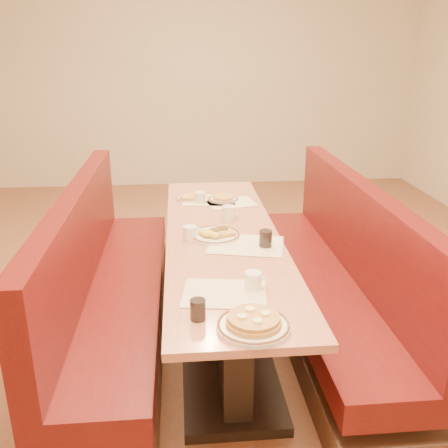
{
  "coord_description": "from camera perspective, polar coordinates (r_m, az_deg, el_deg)",
  "views": [
    {
      "loc": [
        -0.26,
        -2.89,
        1.87
      ],
      "look_at": [
        0.0,
        -0.08,
        0.85
      ],
      "focal_mm": 40.0,
      "sensor_mm": 36.0,
      "label": 1
    }
  ],
  "objects": [
    {
      "name": "coffee_mug_c",
      "position": [
        3.37,
        0.61,
        1.32
      ],
      "size": [
        0.12,
        0.09,
        0.09
      ],
      "rotation": [
        0.0,
        0.0,
        0.42
      ],
      "color": "white",
      "rests_on": "diner_table"
    },
    {
      "name": "extra_plate_far",
      "position": [
        3.83,
        -4.12,
        2.99
      ],
      "size": [
        0.2,
        0.2,
        0.04
      ],
      "rotation": [
        0.0,
        0.0,
        0.04
      ],
      "color": "white",
      "rests_on": "diner_table"
    },
    {
      "name": "soda_tumbler_near",
      "position": [
        2.18,
        -3.01,
        -9.75
      ],
      "size": [
        0.07,
        0.07,
        0.09
      ],
      "color": "black",
      "rests_on": "diner_table"
    },
    {
      "name": "diner_table",
      "position": [
        3.27,
        -0.13,
        -7.38
      ],
      "size": [
        0.7,
        2.5,
        0.75
      ],
      "color": "black",
      "rests_on": "ground"
    },
    {
      "name": "room_envelope",
      "position": [
        2.91,
        -0.16,
        21.05
      ],
      "size": [
        6.04,
        8.04,
        2.82
      ],
      "color": "beige",
      "rests_on": "ground"
    },
    {
      "name": "booth_left",
      "position": [
        3.3,
        -13.03,
        -7.93
      ],
      "size": [
        0.55,
        2.5,
        1.05
      ],
      "color": "#4C3326",
      "rests_on": "ground"
    },
    {
      "name": "coffee_mug_d",
      "position": [
        3.73,
        -2.71,
        3.07
      ],
      "size": [
        0.11,
        0.08,
        0.08
      ],
      "rotation": [
        0.0,
        0.0,
        -0.42
      ],
      "color": "white",
      "rests_on": "diner_table"
    },
    {
      "name": "ground",
      "position": [
        3.46,
        -0.13,
        -12.9
      ],
      "size": [
        8.0,
        8.0,
        0.0
      ],
      "primitive_type": "plane",
      "color": "#9E6647",
      "rests_on": "ground"
    },
    {
      "name": "eggs_plate",
      "position": [
        3.06,
        -1.07,
        -1.23
      ],
      "size": [
        0.31,
        0.31,
        0.06
      ],
      "rotation": [
        0.0,
        0.0,
        0.28
      ],
      "color": "white",
      "rests_on": "diner_table"
    },
    {
      "name": "extra_plate_mid",
      "position": [
        3.79,
        -0.1,
        2.93
      ],
      "size": [
        0.23,
        0.23,
        0.05
      ],
      "rotation": [
        0.0,
        0.0,
        0.13
      ],
      "color": "white",
      "rests_on": "diner_table"
    },
    {
      "name": "placemat_far_right",
      "position": [
        3.73,
        0.82,
        2.43
      ],
      "size": [
        0.39,
        0.33,
        0.0
      ],
      "primitive_type": "cube",
      "rotation": [
        0.0,
        0.0,
        0.21
      ],
      "color": "#FBEFC4",
      "rests_on": "diner_table"
    },
    {
      "name": "coffee_mug_b",
      "position": [
        3.03,
        -3.86,
        -1.01
      ],
      "size": [
        0.11,
        0.08,
        0.09
      ],
      "rotation": [
        0.0,
        0.0,
        0.37
      ],
      "color": "white",
      "rests_on": "diner_table"
    },
    {
      "name": "placemat_near_left",
      "position": [
        2.4,
        0.06,
        -7.92
      ],
      "size": [
        0.43,
        0.35,
        0.0
      ],
      "primitive_type": "cube",
      "rotation": [
        0.0,
        0.0,
        -0.14
      ],
      "color": "#FBEFC4",
      "rests_on": "diner_table"
    },
    {
      "name": "coffee_mug_a",
      "position": [
        2.43,
        3.43,
        -6.48
      ],
      "size": [
        0.11,
        0.08,
        0.09
      ],
      "rotation": [
        0.0,
        0.0,
        -0.44
      ],
      "color": "white",
      "rests_on": "diner_table"
    },
    {
      "name": "soda_tumbler_mid",
      "position": [
        2.92,
        4.77,
        -1.7
      ],
      "size": [
        0.08,
        0.08,
        0.1
      ],
      "color": "black",
      "rests_on": "diner_table"
    },
    {
      "name": "placemat_far_left",
      "position": [
        3.8,
        -1.64,
        2.74
      ],
      "size": [
        0.43,
        0.35,
        0.0
      ],
      "primitive_type": "cube",
      "rotation": [
        0.0,
        0.0,
        -0.14
      ],
      "color": "#FBEFC4",
      "rests_on": "diner_table"
    },
    {
      "name": "pancake_plate",
      "position": [
        2.13,
        3.39,
        -11.28
      ],
      "size": [
        0.31,
        0.31,
        0.07
      ],
      "rotation": [
        0.0,
        0.0,
        -0.27
      ],
      "color": "white",
      "rests_on": "diner_table"
    },
    {
      "name": "placemat_near_right",
      "position": [
        2.95,
        2.51,
        -2.39
      ],
      "size": [
        0.5,
        0.42,
        0.0
      ],
      "primitive_type": "cube",
      "rotation": [
        0.0,
        0.0,
        -0.24
      ],
      "color": "#FBEFC4",
      "rests_on": "diner_table"
    },
    {
      "name": "booth_right",
      "position": [
        3.41,
        12.3,
        -6.89
      ],
      "size": [
        0.55,
        2.5,
        1.05
      ],
      "color": "#4C3326",
      "rests_on": "ground"
    }
  ]
}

